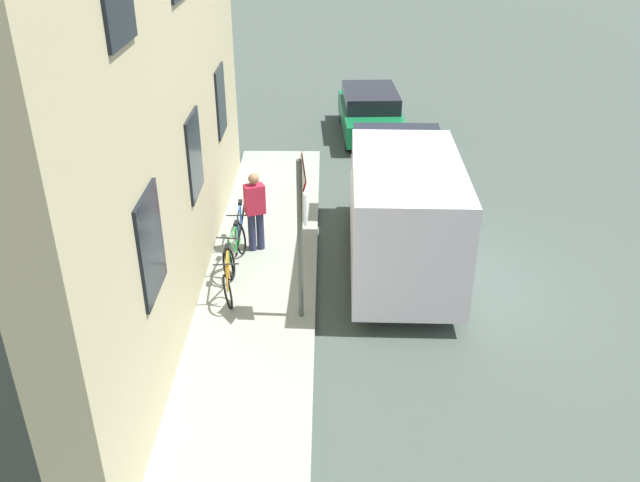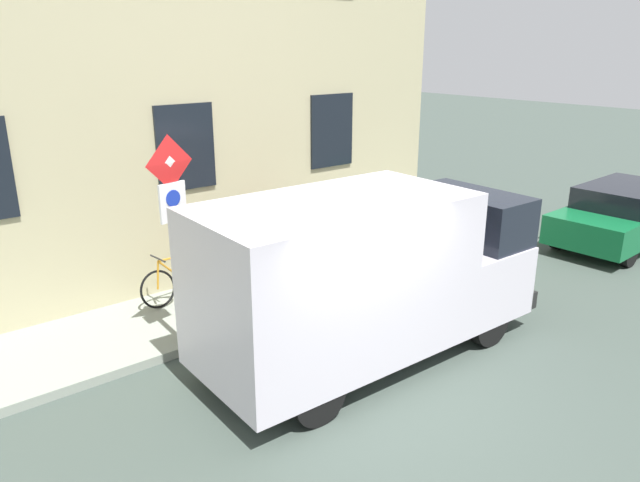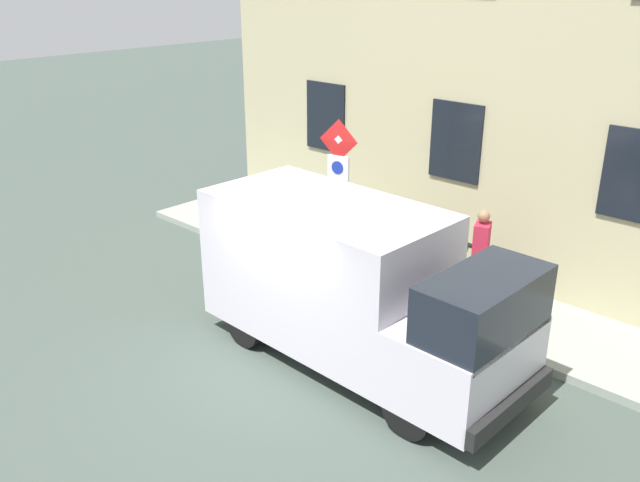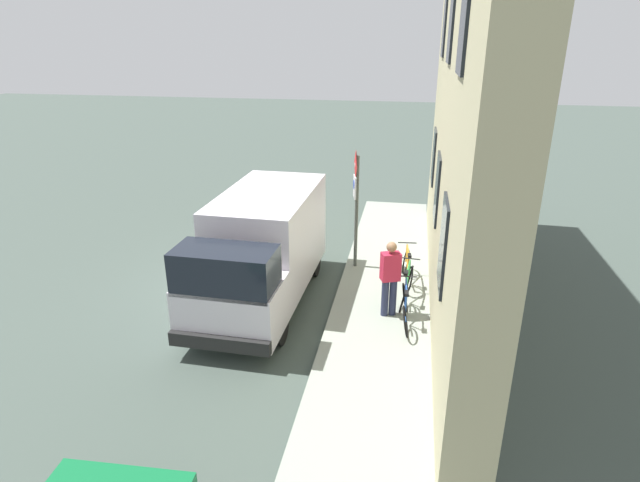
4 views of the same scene
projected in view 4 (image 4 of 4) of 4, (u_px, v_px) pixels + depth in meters
ground_plane at (242, 282)px, 13.27m from camera, size 80.00×80.00×0.00m
sidewalk_slab at (383, 291)px, 12.65m from camera, size 2.19×14.21×0.14m
building_facade at (461, 119)px, 10.87m from camera, size 0.75×12.21×8.48m
sign_post_stacked at (356, 193)px, 13.15m from camera, size 0.19×0.55×3.01m
delivery_van at (262, 248)px, 11.94m from camera, size 2.13×5.38×2.50m
bicycle_blue at (405, 307)px, 11.01m from camera, size 0.46×1.71×0.89m
bicycle_green at (407, 286)px, 11.92m from camera, size 0.46×1.72×0.89m
bicycle_orange at (407, 269)px, 12.83m from camera, size 0.46×1.72×0.89m
pedestrian at (390, 276)px, 11.13m from camera, size 0.47×0.39×1.72m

